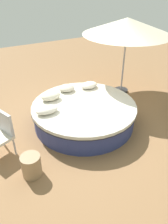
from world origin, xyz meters
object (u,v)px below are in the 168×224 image
(side_table, at_px, (31,166))
(throw_pillow_1, at_px, (67,88))
(throw_pillow_3, at_px, (47,110))
(patio_umbrella, at_px, (127,26))
(throw_pillow_2, at_px, (51,96))
(throw_pillow_0, at_px, (89,85))
(patio_chair, at_px, (1,131))
(round_bed, at_px, (84,114))

(side_table, bearing_deg, throw_pillow_1, -130.42)
(throw_pillow_3, xyz_separation_m, patio_umbrella, (-2.85, -0.92, 1.39))
(throw_pillow_1, height_order, throw_pillow_2, throw_pillow_2)
(throw_pillow_0, distance_m, patio_chair, 2.75)
(round_bed, relative_size, patio_umbrella, 1.02)
(throw_pillow_0, height_order, throw_pillow_1, throw_pillow_1)
(round_bed, distance_m, throw_pillow_0, 1.01)
(round_bed, bearing_deg, throw_pillow_0, -127.12)
(round_bed, bearing_deg, patio_chair, 4.40)
(patio_umbrella, bearing_deg, side_table, 29.29)
(throw_pillow_2, bearing_deg, throw_pillow_3, 61.33)
(throw_pillow_0, relative_size, throw_pillow_2, 0.97)
(throw_pillow_0, height_order, patio_chair, patio_chair)
(throw_pillow_0, relative_size, patio_chair, 0.49)
(throw_pillow_1, distance_m, throw_pillow_3, 1.19)
(throw_pillow_3, distance_m, side_table, 1.40)
(round_bed, bearing_deg, throw_pillow_3, -4.03)
(throw_pillow_0, distance_m, throw_pillow_2, 1.20)
(patio_umbrella, bearing_deg, throw_pillow_0, 9.98)
(throw_pillow_1, bearing_deg, throw_pillow_0, 168.31)
(patio_umbrella, relative_size, side_table, 5.64)
(patio_umbrella, bearing_deg, patio_chair, 16.22)
(round_bed, height_order, throw_pillow_1, throw_pillow_1)
(throw_pillow_1, xyz_separation_m, side_table, (1.63, 1.92, -0.41))
(throw_pillow_1, height_order, patio_umbrella, patio_umbrella)
(round_bed, xyz_separation_m, throw_pillow_1, (0.06, -0.88, 0.35))
(throw_pillow_3, relative_size, patio_umbrella, 0.21)
(side_table, bearing_deg, throw_pillow_0, -141.69)
(throw_pillow_2, distance_m, side_table, 2.02)
(throw_pillow_1, distance_m, patio_chair, 2.22)
(patio_umbrella, bearing_deg, throw_pillow_2, 8.14)
(round_bed, height_order, throw_pillow_0, throw_pillow_0)
(patio_chair, bearing_deg, patio_umbrella, -95.29)
(throw_pillow_0, relative_size, throw_pillow_3, 0.91)
(side_table, bearing_deg, patio_umbrella, -150.71)
(throw_pillow_3, bearing_deg, patio_chair, 11.47)
(throw_pillow_1, xyz_separation_m, patio_chair, (1.96, 1.04, -0.08))
(round_bed, bearing_deg, side_table, 31.44)
(throw_pillow_0, bearing_deg, throw_pillow_2, 6.04)
(throw_pillow_1, xyz_separation_m, throw_pillow_2, (0.56, 0.26, 0.02))
(round_bed, height_order, patio_umbrella, patio_umbrella)
(throw_pillow_2, distance_m, patio_chair, 1.60)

